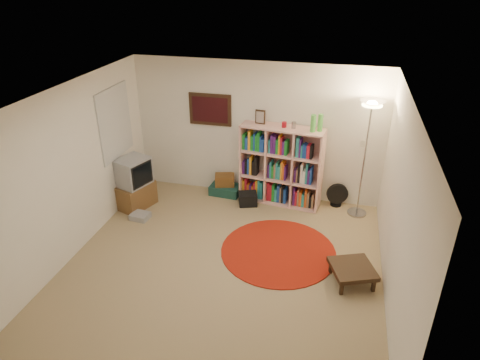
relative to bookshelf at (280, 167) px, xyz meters
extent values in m
cube|color=#9E845C|center=(-0.48, -2.04, -0.71)|extent=(4.50, 4.50, 0.02)
cube|color=white|center=(-0.48, -2.04, 1.81)|extent=(4.50, 4.50, 0.02)
cube|color=white|center=(-0.48, 0.22, 0.55)|extent=(4.50, 0.02, 2.50)
cube|color=white|center=(-0.48, -4.30, 0.55)|extent=(4.50, 0.02, 2.50)
cube|color=white|center=(-2.74, -2.04, 0.55)|extent=(0.02, 4.50, 2.50)
cube|color=white|center=(1.78, -2.04, 0.55)|extent=(0.02, 4.50, 2.50)
cube|color=black|center=(-1.33, 0.19, 0.90)|extent=(0.78, 0.04, 0.58)
cube|color=#400C12|center=(-1.33, 0.17, 0.90)|extent=(0.66, 0.01, 0.46)
cube|color=white|center=(-2.72, -0.74, 0.85)|extent=(0.03, 1.00, 1.20)
cube|color=beige|center=(1.37, 0.19, 0.50)|extent=(0.08, 0.01, 0.12)
cube|color=#FFB8AA|center=(0.02, -0.01, -0.69)|extent=(1.49, 0.59, 0.03)
cube|color=#FFB8AA|center=(0.02, -0.01, 0.73)|extent=(1.49, 0.59, 0.03)
cube|color=#FFB8AA|center=(-0.69, 0.08, 0.02)|extent=(0.08, 0.42, 1.45)
cube|color=#FFB8AA|center=(0.72, -0.10, 0.02)|extent=(0.08, 0.42, 1.45)
cube|color=#FFB8AA|center=(0.04, 0.18, 0.02)|extent=(1.44, 0.20, 1.45)
cube|color=#FFB8AA|center=(-0.22, 0.02, 0.02)|extent=(0.08, 0.40, 1.39)
cube|color=#FFB8AA|center=(0.26, -0.04, 0.02)|extent=(0.08, 0.40, 1.39)
cube|color=#FFB8AA|center=(0.02, -0.01, -0.22)|extent=(1.43, 0.57, 0.03)
cube|color=#FFB8AA|center=(0.02, -0.01, 0.27)|extent=(1.43, 0.57, 0.03)
cube|color=#FDAC21|center=(-0.65, 0.03, -0.51)|extent=(0.06, 0.17, 0.31)
cube|color=red|center=(-0.61, 0.03, -0.48)|extent=(0.06, 0.17, 0.37)
cube|color=#E15A1C|center=(-0.56, 0.02, -0.54)|extent=(0.06, 0.17, 0.25)
cube|color=#4A1C70|center=(-0.52, 0.01, -0.54)|extent=(0.06, 0.17, 0.25)
cube|color=#E15A1C|center=(-0.48, 0.01, -0.55)|extent=(0.05, 0.17, 0.23)
cube|color=red|center=(-0.44, 0.00, -0.51)|extent=(0.05, 0.17, 0.31)
cube|color=#FDAC21|center=(-0.40, 0.00, -0.49)|extent=(0.06, 0.17, 0.36)
cube|color=teal|center=(-0.35, -0.01, -0.48)|extent=(0.06, 0.17, 0.37)
cube|color=teal|center=(-0.31, -0.01, -0.50)|extent=(0.06, 0.17, 0.34)
cube|color=#4A1C70|center=(-0.65, 0.03, -0.08)|extent=(0.07, 0.17, 0.23)
cube|color=black|center=(-0.60, 0.03, -0.07)|extent=(0.06, 0.17, 0.26)
cube|color=#1C48A9|center=(-0.56, 0.02, -0.05)|extent=(0.06, 0.17, 0.30)
cube|color=#FDAC21|center=(-0.52, 0.02, -0.02)|extent=(0.06, 0.17, 0.35)
cube|color=black|center=(-0.47, 0.01, -0.06)|extent=(0.07, 0.17, 0.27)
cube|color=black|center=(-0.42, 0.00, -0.02)|extent=(0.07, 0.17, 0.36)
cube|color=#1C8C2B|center=(-0.65, 0.03, 0.41)|extent=(0.07, 0.17, 0.29)
cube|color=#1C48A9|center=(-0.60, 0.03, 0.39)|extent=(0.07, 0.17, 0.24)
cube|color=#FDAC21|center=(-0.55, 0.02, 0.45)|extent=(0.06, 0.17, 0.36)
cube|color=#1C8C2B|center=(-0.50, 0.01, 0.41)|extent=(0.07, 0.17, 0.27)
cube|color=#1C48A9|center=(-0.46, 0.01, 0.44)|extent=(0.05, 0.17, 0.33)
cube|color=#1C8C2B|center=(-0.42, 0.00, 0.42)|extent=(0.05, 0.17, 0.30)
cube|color=#1C8C2B|center=(-0.38, 0.00, 0.45)|extent=(0.07, 0.17, 0.35)
cube|color=#1C48A9|center=(-0.34, -0.01, 0.41)|extent=(0.05, 0.17, 0.29)
cube|color=#1C48A9|center=(-0.30, -0.01, 0.39)|extent=(0.07, 0.17, 0.24)
cube|color=red|center=(-0.17, -0.03, -0.49)|extent=(0.06, 0.17, 0.35)
cube|color=red|center=(-0.13, -0.03, -0.50)|extent=(0.06, 0.17, 0.33)
cube|color=#1C8C2B|center=(-0.08, -0.04, -0.50)|extent=(0.07, 0.17, 0.33)
cube|color=teal|center=(-0.03, -0.05, -0.54)|extent=(0.06, 0.17, 0.25)
cube|color=#1C48A9|center=(0.02, -0.05, -0.50)|extent=(0.07, 0.17, 0.34)
cube|color=#9B7654|center=(0.06, -0.06, -0.52)|extent=(0.05, 0.17, 0.30)
cube|color=black|center=(0.09, -0.06, -0.50)|extent=(0.06, 0.17, 0.33)
cube|color=#1C48A9|center=(0.14, -0.07, -0.53)|extent=(0.07, 0.17, 0.28)
cube|color=#4A1C70|center=(-0.18, -0.03, -0.07)|extent=(0.05, 0.17, 0.25)
cube|color=teal|center=(-0.14, -0.03, -0.05)|extent=(0.05, 0.17, 0.30)
cube|color=#1C8C2B|center=(-0.11, -0.04, -0.08)|extent=(0.06, 0.17, 0.23)
cube|color=#9B7654|center=(-0.07, -0.04, -0.06)|extent=(0.05, 0.17, 0.28)
cube|color=teal|center=(-0.04, -0.05, -0.05)|extent=(0.05, 0.17, 0.30)
cube|color=teal|center=(0.01, -0.05, -0.07)|extent=(0.07, 0.17, 0.25)
cube|color=#FDAC21|center=(0.05, -0.06, -0.03)|extent=(0.05, 0.17, 0.33)
cube|color=#E15A1C|center=(0.09, -0.06, -0.04)|extent=(0.05, 0.17, 0.32)
cube|color=#4A1C70|center=(0.12, -0.07, -0.07)|extent=(0.05, 0.17, 0.26)
cube|color=teal|center=(-0.18, -0.03, 0.40)|extent=(0.05, 0.17, 0.25)
cube|color=#4A1C70|center=(-0.14, -0.03, 0.44)|extent=(0.06, 0.17, 0.34)
cube|color=#4A1C70|center=(-0.09, -0.04, 0.43)|extent=(0.07, 0.17, 0.33)
cube|color=#1C8C2B|center=(-0.04, -0.05, 0.41)|extent=(0.06, 0.17, 0.27)
cube|color=#FDAC21|center=(-0.01, -0.05, 0.45)|extent=(0.05, 0.17, 0.35)
cube|color=red|center=(0.03, -0.05, 0.43)|extent=(0.05, 0.17, 0.31)
cube|color=#4A1C70|center=(0.07, -0.06, 0.40)|extent=(0.06, 0.17, 0.25)
cube|color=#1C8C2B|center=(0.11, -0.06, 0.41)|extent=(0.07, 0.17, 0.27)
cube|color=#4A1C70|center=(0.30, -0.09, -0.49)|extent=(0.06, 0.17, 0.35)
cube|color=red|center=(0.34, -0.09, -0.53)|extent=(0.06, 0.17, 0.27)
cube|color=#9B7654|center=(0.38, -0.10, -0.51)|extent=(0.05, 0.17, 0.31)
cube|color=#E15A1C|center=(0.42, -0.10, -0.53)|extent=(0.07, 0.17, 0.28)
cube|color=teal|center=(0.47, -0.11, -0.54)|extent=(0.07, 0.17, 0.25)
cube|color=#E15A1C|center=(0.52, -0.12, -0.50)|extent=(0.06, 0.17, 0.34)
cube|color=#9B7654|center=(0.56, -0.12, -0.52)|extent=(0.06, 0.17, 0.29)
cube|color=black|center=(0.60, -0.13, -0.55)|extent=(0.06, 0.17, 0.23)
cube|color=#9B7654|center=(0.64, -0.13, -0.53)|extent=(0.05, 0.17, 0.27)
cube|color=#4A1C70|center=(0.30, -0.09, -0.08)|extent=(0.05, 0.17, 0.24)
cube|color=#9B7654|center=(0.33, -0.09, -0.08)|extent=(0.05, 0.17, 0.24)
cube|color=black|center=(0.37, -0.10, -0.03)|extent=(0.06, 0.17, 0.33)
cube|color=white|center=(0.41, -0.10, -0.02)|extent=(0.06, 0.17, 0.36)
cube|color=white|center=(0.46, -0.11, -0.08)|extent=(0.06, 0.17, 0.24)
cube|color=teal|center=(0.50, -0.11, -0.01)|extent=(0.05, 0.17, 0.37)
cube|color=#4A1C70|center=(0.54, -0.12, -0.06)|extent=(0.06, 0.17, 0.27)
cube|color=#1C48A9|center=(0.57, -0.12, -0.04)|extent=(0.05, 0.17, 0.31)
cube|color=teal|center=(0.31, -0.09, 0.45)|extent=(0.07, 0.17, 0.36)
cube|color=#4A1C70|center=(0.35, -0.10, 0.44)|extent=(0.05, 0.17, 0.33)
cube|color=teal|center=(0.39, -0.10, 0.39)|extent=(0.05, 0.17, 0.23)
cube|color=#1C48A9|center=(0.42, -0.10, 0.40)|extent=(0.05, 0.17, 0.25)
cube|color=#1C48A9|center=(0.45, -0.11, 0.39)|extent=(0.05, 0.17, 0.24)
cube|color=red|center=(0.50, -0.11, 0.39)|extent=(0.07, 0.17, 0.25)
cube|color=black|center=(0.55, -0.12, 0.39)|extent=(0.06, 0.17, 0.24)
cube|color=black|center=(-0.39, 0.06, 0.87)|extent=(0.18, 0.04, 0.25)
cube|color=#A9978C|center=(-0.39, 0.05, 0.87)|extent=(0.14, 0.03, 0.20)
cylinder|color=#B7101E|center=(0.04, -0.01, 0.80)|extent=(0.09, 0.09, 0.09)
cylinder|color=#97969A|center=(0.21, -0.04, 0.81)|extent=(0.08, 0.08, 0.11)
cylinder|color=#5BCA4D|center=(0.53, -0.12, 0.89)|extent=(0.09, 0.09, 0.29)
cylinder|color=#5BCA4D|center=(0.64, -0.06, 0.89)|extent=(0.09, 0.09, 0.29)
cylinder|color=#97969A|center=(1.41, -0.12, -0.69)|extent=(0.40, 0.40, 0.03)
cylinder|color=#97969A|center=(1.41, -0.12, 0.28)|extent=(0.03, 0.03, 1.90)
cone|color=#97969A|center=(1.41, -0.12, 1.26)|extent=(0.48, 0.48, 0.15)
cylinder|color=#FFD88C|center=(1.41, -0.12, 1.27)|extent=(0.38, 0.38, 0.02)
cylinder|color=black|center=(1.04, 0.10, -0.69)|extent=(0.24, 0.24, 0.03)
cylinder|color=black|center=(1.04, 0.10, -0.59)|extent=(0.05, 0.05, 0.16)
cylinder|color=black|center=(1.05, 0.08, -0.46)|extent=(0.39, 0.17, 0.38)
cube|color=brown|center=(-2.47, -0.79, -0.48)|extent=(0.64, 0.75, 0.45)
cube|color=#9B9B9F|center=(-2.47, -0.79, -0.01)|extent=(0.60, 0.65, 0.49)
cube|color=black|center=(-2.26, -0.87, -0.01)|extent=(0.17, 0.44, 0.41)
cube|color=black|center=(-2.25, -0.87, -0.01)|extent=(0.15, 0.39, 0.36)
cube|color=#9B9B9F|center=(-2.22, -1.18, -0.65)|extent=(0.33, 0.28, 0.10)
cube|color=#163E36|center=(-1.03, 0.03, -0.61)|extent=(0.58, 0.40, 0.18)
cube|color=brown|center=(-1.04, 0.05, -0.42)|extent=(0.42, 0.34, 0.21)
cube|color=black|center=(-0.52, -0.26, -0.59)|extent=(0.39, 0.36, 0.22)
cylinder|color=silver|center=(-0.14, 0.00, -0.56)|extent=(0.17, 0.17, 0.28)
cylinder|color=maroon|center=(0.25, -1.55, -0.70)|extent=(1.76, 1.76, 0.02)
cube|color=black|center=(1.34, -2.00, -0.48)|extent=(0.72, 0.72, 0.07)
cube|color=black|center=(1.21, -2.29, -0.60)|extent=(0.06, 0.06, 0.20)
cube|color=black|center=(1.63, -2.12, -0.60)|extent=(0.06, 0.06, 0.20)
cube|color=black|center=(1.05, -1.87, -0.60)|extent=(0.06, 0.06, 0.20)
cube|color=black|center=(1.46, -1.71, -0.60)|extent=(0.06, 0.06, 0.20)
camera|label=1|loc=(0.95, -6.87, 3.24)|focal=32.00mm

